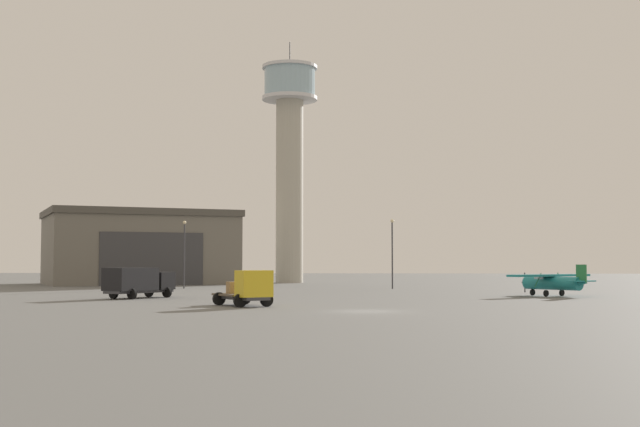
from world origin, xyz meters
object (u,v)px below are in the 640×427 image
object	(u,v)px
truck_box_black	(138,281)
light_post_east	(184,248)
control_tower	(290,147)
light_post_centre	(392,247)
airplane_teal	(553,281)
truck_flatbed_yellow	(247,289)

from	to	relation	value
truck_box_black	light_post_east	bearing A→B (deg)	32.15
control_tower	light_post_centre	size ratio (longest dim) A/B	4.55
control_tower	truck_box_black	xyz separation A→B (m)	(-6.49, -60.22, -20.71)
control_tower	light_post_east	size ratio (longest dim) A/B	4.62
light_post_centre	light_post_east	bearing A→B (deg)	-177.76
airplane_teal	truck_flatbed_yellow	size ratio (longest dim) A/B	1.50
airplane_teal	light_post_east	bearing A→B (deg)	24.41
airplane_teal	light_post_centre	bearing A→B (deg)	-3.52
control_tower	truck_flatbed_yellow	bearing A→B (deg)	-85.27
control_tower	light_post_centre	bearing A→B (deg)	-60.95
airplane_teal	truck_box_black	world-z (taller)	airplane_teal
airplane_teal	light_post_east	world-z (taller)	light_post_east
truck_box_black	light_post_east	world-z (taller)	light_post_east
control_tower	light_post_centre	xyz separation A→B (m)	(16.82, -30.27, -17.10)
light_post_centre	truck_flatbed_yellow	bearing A→B (deg)	-103.91
control_tower	truck_flatbed_yellow	xyz separation A→B (m)	(6.09, -73.61, -20.99)
truck_box_black	airplane_teal	bearing A→B (deg)	-52.05
light_post_east	light_post_centre	world-z (taller)	light_post_centre
control_tower	light_post_centre	distance (m)	38.62
control_tower	airplane_teal	world-z (taller)	control_tower
control_tower	truck_flatbed_yellow	distance (m)	76.78
truck_box_black	light_post_centre	bearing A→B (deg)	-11.74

